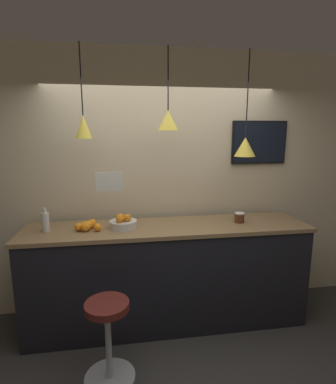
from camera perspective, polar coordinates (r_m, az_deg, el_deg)
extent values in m
plane|color=#33302D|center=(2.99, 2.50, -31.19)|extent=(14.00, 14.00, 0.00)
cube|color=beige|center=(3.41, -1.12, 1.66)|extent=(8.00, 0.06, 2.90)
cube|color=black|center=(3.29, 0.00, -15.79)|extent=(2.86, 0.61, 1.05)
cube|color=olive|center=(3.08, 0.00, -6.76)|extent=(2.90, 0.65, 0.04)
cylinder|color=#B7B7BC|center=(2.98, -10.99, -31.32)|extent=(0.42, 0.42, 0.02)
cylinder|color=#B7B7BC|center=(2.78, -11.26, -26.48)|extent=(0.05, 0.05, 0.62)
cylinder|color=#5B1E19|center=(2.59, -11.57, -20.53)|extent=(0.36, 0.36, 0.06)
cylinder|color=beige|center=(3.03, -8.51, -6.08)|extent=(0.27, 0.27, 0.07)
sphere|color=orange|center=(2.98, -7.73, -4.87)|extent=(0.07, 0.07, 0.07)
sphere|color=orange|center=(2.95, -9.25, -5.14)|extent=(0.07, 0.07, 0.07)
sphere|color=orange|center=(2.96, -9.11, -4.89)|extent=(0.08, 0.08, 0.08)
sphere|color=orange|center=(2.99, -8.79, -4.88)|extent=(0.07, 0.07, 0.07)
sphere|color=orange|center=(3.05, -15.74, -6.28)|extent=(0.07, 0.07, 0.07)
sphere|color=orange|center=(3.12, -14.18, -5.74)|extent=(0.08, 0.08, 0.08)
sphere|color=orange|center=(3.02, -15.19, -6.25)|extent=(0.09, 0.09, 0.09)
sphere|color=orange|center=(3.06, -15.01, -6.11)|extent=(0.08, 0.08, 0.08)
sphere|color=orange|center=(2.99, -15.50, -6.49)|extent=(0.08, 0.08, 0.08)
sphere|color=orange|center=(3.05, -15.68, -6.19)|extent=(0.08, 0.08, 0.08)
sphere|color=orange|center=(3.10, -15.37, -5.98)|extent=(0.07, 0.07, 0.07)
sphere|color=orange|center=(2.97, -13.30, -6.58)|extent=(0.08, 0.08, 0.08)
sphere|color=orange|center=(3.10, -14.39, -5.84)|extent=(0.08, 0.08, 0.08)
sphere|color=orange|center=(3.06, -15.27, -6.24)|extent=(0.07, 0.07, 0.07)
sphere|color=orange|center=(3.10, -14.26, -5.87)|extent=(0.08, 0.08, 0.08)
sphere|color=orange|center=(3.03, -16.70, -6.40)|extent=(0.08, 0.08, 0.08)
cylinder|color=silver|center=(3.10, -22.31, -5.33)|extent=(0.07, 0.07, 0.19)
cylinder|color=silver|center=(3.07, -22.47, -3.25)|extent=(0.03, 0.03, 0.05)
cylinder|color=#562D19|center=(3.26, 13.43, -4.84)|extent=(0.10, 0.10, 0.09)
cylinder|color=white|center=(3.24, 13.47, -3.95)|extent=(0.10, 0.10, 0.01)
cylinder|color=black|center=(2.95, -16.25, 19.97)|extent=(0.01, 0.01, 0.63)
cone|color=yellow|center=(2.91, -15.79, 11.84)|extent=(0.15, 0.15, 0.21)
sphere|color=#F9EFCC|center=(2.91, -15.71, 10.19)|extent=(0.04, 0.04, 0.04)
cylinder|color=black|center=(2.96, 0.02, 20.86)|extent=(0.01, 0.01, 0.57)
cone|color=yellow|center=(2.93, 0.02, 13.48)|extent=(0.20, 0.20, 0.19)
sphere|color=#F9EFCC|center=(2.92, 0.02, 12.04)|extent=(0.04, 0.04, 0.04)
cylinder|color=black|center=(3.16, 14.95, 17.58)|extent=(0.01, 0.01, 0.83)
cone|color=yellow|center=(3.14, 14.47, 8.34)|extent=(0.21, 0.21, 0.19)
sphere|color=#F9EFCC|center=(3.15, 14.41, 6.96)|extent=(0.04, 0.04, 0.04)
cube|color=black|center=(3.64, 16.93, 9.03)|extent=(0.64, 0.04, 0.49)
cube|color=black|center=(3.62, 17.06, 9.01)|extent=(0.61, 0.01, 0.46)
cube|color=white|center=(2.69, -11.12, 1.95)|extent=(0.24, 0.01, 0.17)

